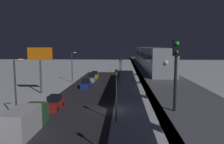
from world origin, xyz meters
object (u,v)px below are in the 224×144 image
subway_train (148,56)px  box_truck (26,120)px  traffic_light_mid (120,67)px  traffic_light_far (121,60)px  sedan_red (55,103)px  commercial_billboard (40,58)px  sedan_blue (86,84)px  sedan_yellow (95,75)px  rail_signal (176,63)px  traffic_light_distant (122,57)px  traffic_light_near (116,88)px  sedan_silver_2 (91,78)px

subway_train → box_truck: 25.90m
traffic_light_mid → traffic_light_far: 25.75m
box_truck → traffic_light_mid: bearing=-107.8°
subway_train → box_truck: size_ratio=4.98×
sedan_red → traffic_light_mid: 22.60m
commercial_billboard → sedan_red: bearing=119.7°
traffic_light_far → sedan_blue: bearing=75.7°
sedan_blue → sedan_yellow: bearing=-90.0°
rail_signal → sedan_blue: bearing=-72.6°
traffic_light_distant → rail_signal: bearing=92.4°
rail_signal → traffic_light_near: (3.74, -13.73, -4.05)m
sedan_blue → traffic_light_distant: size_ratio=0.70×
rail_signal → box_truck: size_ratio=0.54×
traffic_light_far → rail_signal: bearing=93.3°
subway_train → sedan_silver_2: 20.33m
subway_train → sedan_red: (14.75, 11.10, -6.51)m
sedan_blue → traffic_light_near: (-7.50, 22.13, 3.40)m
traffic_light_distant → commercial_billboard: (15.17, 61.50, 2.63)m
sedan_silver_2 → traffic_light_near: (-7.50, 30.80, 3.40)m
sedan_yellow → commercial_billboard: bearing=70.1°
sedan_blue → traffic_light_far: bearing=-104.3°
sedan_blue → sedan_silver_2: 8.67m
subway_train → rail_signal: (1.72, 30.27, 0.95)m
sedan_blue → traffic_light_far: (-7.50, -29.37, 3.40)m
traffic_light_near → traffic_light_distant: bearing=-90.0°
sedan_silver_2 → traffic_light_far: size_ratio=0.74×
subway_train → sedan_blue: (12.95, -5.59, -6.50)m
subway_train → sedan_silver_2: (12.95, -14.26, -6.50)m
sedan_yellow → traffic_light_far: (-7.50, -14.53, 3.40)m
sedan_blue → sedan_yellow: 14.84m
sedan_silver_2 → sedan_blue: bearing=90.0°
rail_signal → sedan_blue: size_ratio=0.89×
rail_signal → box_truck: (13.24, -9.98, -6.90)m
traffic_light_distant → sedan_blue: bearing=82.3°
subway_train → traffic_light_distant: 61.03m
sedan_red → sedan_silver_2: (-1.80, -25.36, 0.01)m
rail_signal → sedan_silver_2: (11.24, -44.53, -7.45)m
subway_train → traffic_light_far: 35.51m
rail_signal → traffic_light_near: 14.80m
rail_signal → sedan_red: size_ratio=0.87×
sedan_blue → rail_signal: bearing=107.4°
sedan_blue → traffic_light_mid: bearing=-154.2°
sedan_blue → box_truck: size_ratio=0.61×
sedan_yellow → traffic_light_near: traffic_light_near is taller
box_truck → traffic_light_mid: 31.13m
sedan_red → commercial_billboard: commercial_billboard is taller
traffic_light_mid → sedan_red: bearing=65.4°
box_truck → traffic_light_mid: (-9.50, -29.50, 2.85)m
rail_signal → traffic_light_far: 65.46m
sedan_yellow → traffic_light_near: 37.87m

